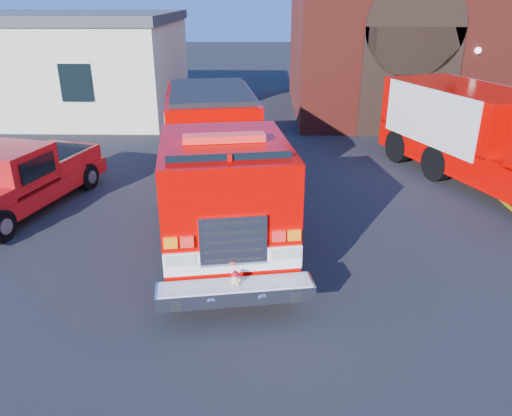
{
  "coord_description": "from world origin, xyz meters",
  "views": [
    {
      "loc": [
        0.18,
        -9.99,
        5.09
      ],
      "look_at": [
        0.0,
        -1.2,
        1.3
      ],
      "focal_mm": 35.0,
      "sensor_mm": 36.0,
      "label": 1
    }
  ],
  "objects_px": {
    "fire_station": "(465,14)",
    "fire_engine": "(216,159)",
    "side_building": "(63,63)",
    "pickup_truck": "(19,179)",
    "secondary_truck": "(493,138)"
  },
  "relations": [
    {
      "from": "pickup_truck",
      "to": "fire_station",
      "type": "bearing_deg",
      "value": 39.37
    },
    {
      "from": "fire_station",
      "to": "pickup_truck",
      "type": "height_order",
      "value": "fire_station"
    },
    {
      "from": "pickup_truck",
      "to": "secondary_truck",
      "type": "relative_size",
      "value": 0.65
    },
    {
      "from": "secondary_truck",
      "to": "side_building",
      "type": "bearing_deg",
      "value": 148.74
    },
    {
      "from": "pickup_truck",
      "to": "fire_engine",
      "type": "bearing_deg",
      "value": -2.28
    },
    {
      "from": "fire_station",
      "to": "fire_engine",
      "type": "bearing_deg",
      "value": -128.61
    },
    {
      "from": "secondary_truck",
      "to": "fire_engine",
      "type": "bearing_deg",
      "value": -164.09
    },
    {
      "from": "side_building",
      "to": "pickup_truck",
      "type": "xyz_separation_m",
      "value": [
        2.97,
        -11.33,
        -1.41
      ]
    },
    {
      "from": "fire_station",
      "to": "fire_engine",
      "type": "distance_m",
      "value": 16.27
    },
    {
      "from": "side_building",
      "to": "pickup_truck",
      "type": "relative_size",
      "value": 1.88
    },
    {
      "from": "side_building",
      "to": "pickup_truck",
      "type": "height_order",
      "value": "side_building"
    },
    {
      "from": "fire_station",
      "to": "pickup_truck",
      "type": "xyz_separation_m",
      "value": [
        -15.02,
        -12.32,
        -3.46
      ]
    },
    {
      "from": "side_building",
      "to": "secondary_truck",
      "type": "xyz_separation_m",
      "value": [
        15.48,
        -9.4,
        -0.78
      ]
    },
    {
      "from": "fire_engine",
      "to": "fire_station",
      "type": "bearing_deg",
      "value": 51.39
    },
    {
      "from": "side_building",
      "to": "fire_station",
      "type": "bearing_deg",
      "value": 3.14
    }
  ]
}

